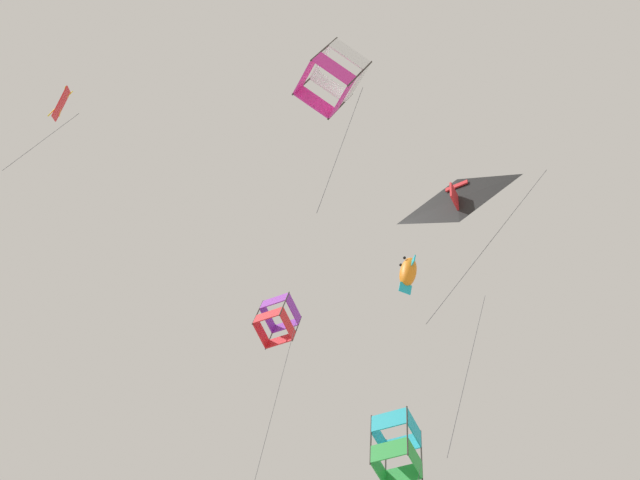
# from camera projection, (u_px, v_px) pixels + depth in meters

# --- Properties ---
(kite_box_near_right) EXTENTS (2.15, 1.59, 9.79)m
(kite_box_near_right) POSITION_uv_depth(u_px,v_px,m) (277.00, 321.00, 28.66)
(kite_box_near_right) COLOR purple
(kite_fish_highest) EXTENTS (2.95, 2.55, 8.19)m
(kite_fish_highest) POSITION_uv_depth(u_px,v_px,m) (408.00, 273.00, 24.11)
(kite_fish_highest) COLOR orange
(kite_delta_upper_right) EXTENTS (3.66, 4.27, 8.43)m
(kite_delta_upper_right) POSITION_uv_depth(u_px,v_px,m) (457.00, 199.00, 26.62)
(kite_delta_upper_right) COLOR black
(kite_box_low_drifter) EXTENTS (2.76, 2.56, 9.17)m
(kite_box_low_drifter) POSITION_uv_depth(u_px,v_px,m) (333.00, 78.00, 25.72)
(kite_box_low_drifter) COLOR white
(kite_diamond_far_centre) EXTENTS (1.81, 1.38, 5.76)m
(kite_diamond_far_centre) POSITION_uv_depth(u_px,v_px,m) (61.00, 104.00, 27.27)
(kite_diamond_far_centre) COLOR red
(kite_box_mid_left) EXTENTS (2.13, 1.80, 8.82)m
(kite_box_mid_left) POSITION_uv_depth(u_px,v_px,m) (396.00, 447.00, 28.39)
(kite_box_mid_left) COLOR #1EB2C6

